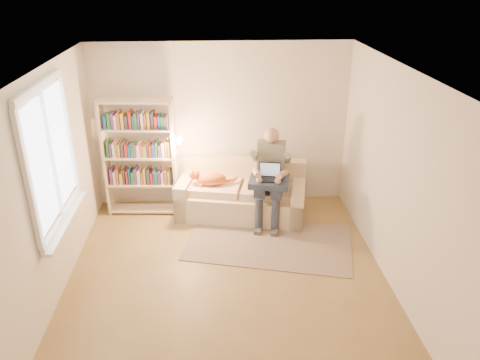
{
  "coord_description": "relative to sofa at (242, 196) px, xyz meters",
  "views": [
    {
      "loc": [
        -0.14,
        -4.82,
        3.58
      ],
      "look_at": [
        0.22,
        1.0,
        0.92
      ],
      "focal_mm": 35.0,
      "sensor_mm": 36.0,
      "label": 1
    }
  ],
  "objects": [
    {
      "name": "wall_front",
      "position": [
        -0.29,
        -3.99,
        1.0
      ],
      "size": [
        4.0,
        0.02,
        2.6
      ],
      "primitive_type": "cube",
      "color": "silver",
      "rests_on": "floor"
    },
    {
      "name": "rug",
      "position": [
        0.34,
        -0.89,
        -0.3
      ],
      "size": [
        2.55,
        1.87,
        0.01
      ],
      "primitive_type": "cube",
      "rotation": [
        0.0,
        0.0,
        -0.24
      ],
      "color": "gray",
      "rests_on": "floor"
    },
    {
      "name": "laptop",
      "position": [
        0.39,
        -0.37,
        0.52
      ],
      "size": [
        0.37,
        0.33,
        0.27
      ],
      "rotation": [
        0.0,
        0.0,
        -0.21
      ],
      "color": "black",
      "rests_on": "blanket"
    },
    {
      "name": "blanket",
      "position": [
        0.39,
        -0.39,
        0.42
      ],
      "size": [
        0.66,
        0.58,
        0.09
      ],
      "primitive_type": "cube",
      "rotation": [
        0.0,
        0.0,
        -0.21
      ],
      "color": "#242E3F",
      "rests_on": "person"
    },
    {
      "name": "wall_left",
      "position": [
        -2.29,
        -1.74,
        1.0
      ],
      "size": [
        0.02,
        4.5,
        2.6
      ],
      "primitive_type": "cube",
      "color": "silver",
      "rests_on": "floor"
    },
    {
      "name": "cat",
      "position": [
        -0.49,
        -0.02,
        0.33
      ],
      "size": [
        0.7,
        0.33,
        0.25
      ],
      "rotation": [
        0.0,
        0.0,
        -0.21
      ],
      "color": "orange",
      "rests_on": "sofa"
    },
    {
      "name": "window",
      "position": [
        -2.24,
        -1.54,
        1.07
      ],
      "size": [
        0.12,
        1.52,
        1.69
      ],
      "color": "white",
      "rests_on": "wall_left"
    },
    {
      "name": "wall_right",
      "position": [
        1.71,
        -1.74,
        1.0
      ],
      "size": [
        0.02,
        4.5,
        2.6
      ],
      "primitive_type": "cube",
      "color": "silver",
      "rests_on": "floor"
    },
    {
      "name": "ceiling",
      "position": [
        -0.29,
        -1.74,
        2.3
      ],
      "size": [
        4.0,
        4.5,
        0.02
      ],
      "primitive_type": "cube",
      "color": "white",
      "rests_on": "wall_back"
    },
    {
      "name": "sofa",
      "position": [
        0.0,
        0.0,
        0.0
      ],
      "size": [
        2.09,
        1.26,
        0.83
      ],
      "rotation": [
        0.0,
        0.0,
        -0.21
      ],
      "color": "beige",
      "rests_on": "floor"
    },
    {
      "name": "bookshelf",
      "position": [
        -1.54,
        0.16,
        0.72
      ],
      "size": [
        1.22,
        0.42,
        1.84
      ],
      "rotation": [
        0.0,
        0.0,
        -0.07
      ],
      "color": "beige",
      "rests_on": "floor"
    },
    {
      "name": "wall_back",
      "position": [
        -0.29,
        0.51,
        1.0
      ],
      "size": [
        4.0,
        0.02,
        2.6
      ],
      "primitive_type": "cube",
      "color": "silver",
      "rests_on": "floor"
    },
    {
      "name": "person",
      "position": [
        0.41,
        -0.24,
        0.51
      ],
      "size": [
        0.52,
        0.72,
        1.45
      ],
      "rotation": [
        0.0,
        0.0,
        -0.21
      ],
      "color": "gray",
      "rests_on": "sofa"
    },
    {
      "name": "floor",
      "position": [
        -0.29,
        -1.74,
        -0.3
      ],
      "size": [
        4.5,
        4.5,
        0.0
      ],
      "primitive_type": "plane",
      "color": "olive",
      "rests_on": "ground"
    }
  ]
}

